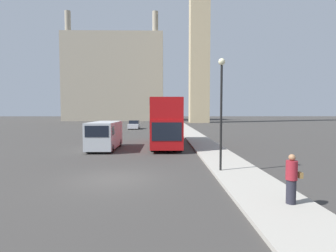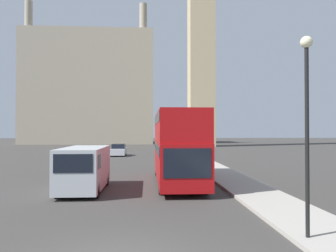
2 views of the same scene
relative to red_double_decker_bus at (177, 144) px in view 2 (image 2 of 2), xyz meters
name	(u,v)px [view 2 (image 2 of 2)]	position (x,y,z in m)	size (l,w,h in m)	color
building_block_distant	(91,89)	(-17.15, 68.35, 12.15)	(33.26, 15.63, 35.53)	#9E937F
red_double_decker_bus	(177,144)	(0.00, 0.00, 0.00)	(2.64, 10.47, 4.42)	#A80F11
white_van	(84,168)	(-5.32, -2.56, -1.18)	(2.16, 5.50, 2.39)	#B2B7BC
street_lamp	(307,105)	(2.84, -11.21, 1.58)	(0.36, 0.36, 5.95)	black
parked_sedan	(119,150)	(-5.75, 23.44, -1.75)	(1.89, 4.32, 1.58)	silver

